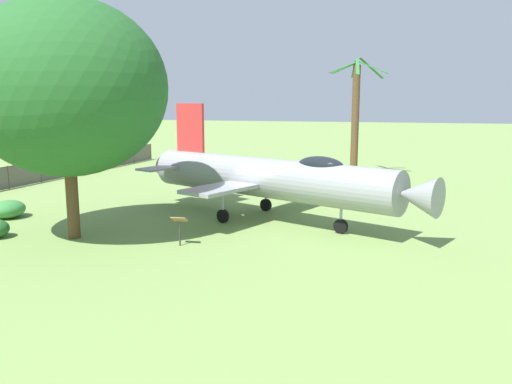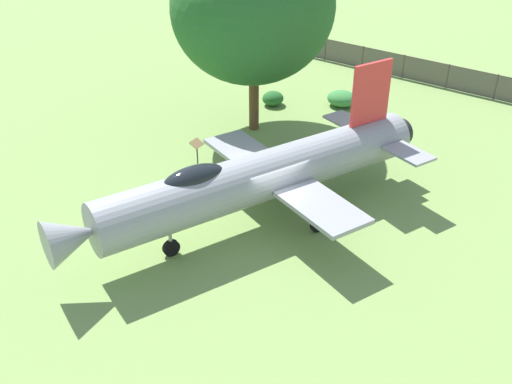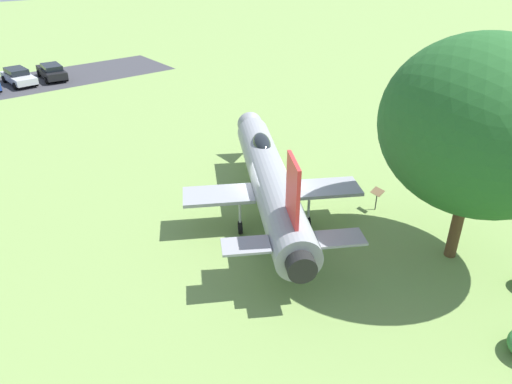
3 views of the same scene
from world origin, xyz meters
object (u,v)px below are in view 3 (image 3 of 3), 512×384
(display_jet, at_px, (269,177))
(info_plaque, at_px, (377,195))
(shade_tree, at_px, (480,126))
(parked_car_silver, at_px, (18,76))
(parked_car_black, at_px, (52,71))

(display_jet, relative_size, info_plaque, 12.17)
(shade_tree, bearing_deg, display_jet, 123.24)
(shade_tree, relative_size, parked_car_silver, 1.89)
(info_plaque, bearing_deg, shade_tree, -90.31)
(display_jet, height_order, shade_tree, shade_tree)
(shade_tree, height_order, parked_car_black, shade_tree)
(display_jet, distance_m, parked_car_silver, 32.22)
(shade_tree, xyz_separation_m, info_plaque, (0.02, 4.52, -5.03))
(parked_car_black, distance_m, parked_car_silver, 2.97)
(shade_tree, height_order, info_plaque, shade_tree)
(display_jet, relative_size, parked_car_black, 2.91)
(info_plaque, relative_size, parked_car_black, 0.24)
(display_jet, relative_size, parked_car_silver, 2.83)
(display_jet, xyz_separation_m, parked_car_black, (-3.92, 31.62, -1.23))
(display_jet, relative_size, shade_tree, 1.50)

